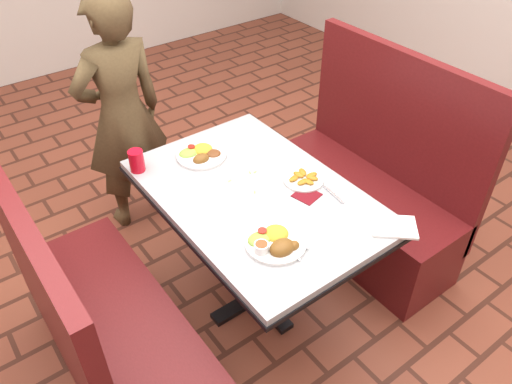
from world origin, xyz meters
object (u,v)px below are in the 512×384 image
Objects in this scene: booth_bench_left at (110,335)px; near_dinner_plate at (275,240)px; booth_bench_right at (365,197)px; far_dinner_plate at (201,152)px; red_tumbler at (137,161)px; dining_table at (256,208)px; diner_person at (122,116)px; plantain_plate at (303,179)px.

booth_bench_left reaches higher than near_dinner_plate.
near_dinner_plate is (-0.94, -0.32, 0.45)m from booth_bench_right.
far_dinner_plate is 0.32m from red_tumbler.
dining_table is 0.62m from red_tumbler.
near_dinner_plate is 1.01× the size of far_dinner_plate.
diner_person reaches higher than booth_bench_left.
diner_person is 13.40× the size of red_tumbler.
near_dinner_plate is (-0.14, -0.32, 0.12)m from dining_table.
dining_table is 4.82× the size of far_dinner_plate.
booth_bench_right is at bearing 18.88° from near_dinner_plate.
red_tumbler is at bearing 69.49° from diner_person.
plantain_plate is (1.03, -0.07, 0.43)m from booth_bench_left.
booth_bench_right is 6.37× the size of plantain_plate.
dining_table is 0.86m from booth_bench_right.
diner_person reaches higher than far_dinner_plate.
booth_bench_left is 0.81m from red_tumbler.
diner_person is 0.59m from red_tumbler.
red_tumbler reaches higher than dining_table.
plantain_plate is at bearing -59.33° from far_dinner_plate.
near_dinner_plate is 0.45m from plantain_plate.
diner_person reaches higher than red_tumbler.
plantain_plate is at bearing 34.36° from near_dinner_plate.
booth_bench_left is (-0.80, 0.00, -0.32)m from dining_table.
diner_person is 1.36m from near_dinner_plate.
plantain_plate is at bearing -3.77° from booth_bench_left.
booth_bench_left is 4.77× the size of far_dinner_plate.
booth_bench_left is 1.12m from plantain_plate.
far_dinner_plate is (-0.85, 0.40, 0.44)m from booth_bench_right.
diner_person reaches higher than near_dinner_plate.
dining_table is at bearing 163.51° from plantain_plate.
red_tumbler is at bearing 126.63° from dining_table.
booth_bench_right is at bearing 0.00° from dining_table.
far_dinner_plate is (0.14, -0.64, 0.04)m from diner_person.
dining_table is at bearing 0.00° from booth_bench_left.
near_dinner_plate is at bearing -161.12° from booth_bench_right.
red_tumbler reaches higher than plantain_plate.
booth_bench_left is 0.96m from far_dinner_plate.
far_dinner_plate is at bearing 98.80° from diner_person.
booth_bench_left is 0.82× the size of diner_person.
booth_bench_right is (0.80, 0.00, -0.32)m from dining_table.
diner_person is at bearing 100.24° from dining_table.
far_dinner_plate is 1.33× the size of plantain_plate.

